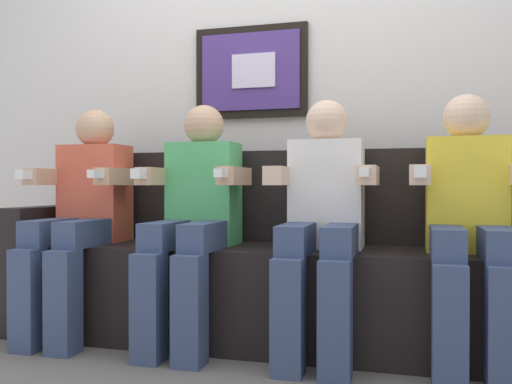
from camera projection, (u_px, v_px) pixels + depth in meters
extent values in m
plane|color=#66605B|center=(246.00, 361.00, 2.28)|extent=(6.36, 6.36, 0.00)
cube|color=silver|center=(286.00, 81.00, 3.00)|extent=(4.89, 0.05, 2.60)
cube|color=black|center=(251.00, 72.00, 3.01)|extent=(0.63, 0.03, 0.50)
cube|color=#4C337F|center=(250.00, 72.00, 3.00)|extent=(0.55, 0.02, 0.42)
cube|color=silver|center=(254.00, 71.00, 2.98)|extent=(0.24, 0.02, 0.18)
cube|color=black|center=(264.00, 294.00, 2.56)|extent=(2.21, 0.58, 0.45)
cube|color=black|center=(275.00, 196.00, 2.76)|extent=(2.21, 0.14, 0.45)
cube|color=black|center=(46.00, 266.00, 2.87)|extent=(0.14, 0.58, 0.62)
cube|color=#D8593F|center=(95.00, 193.00, 2.78)|extent=(0.32, 0.20, 0.48)
sphere|color=tan|center=(95.00, 129.00, 2.77)|extent=(0.19, 0.19, 0.19)
cube|color=#38476B|center=(56.00, 232.00, 2.61)|extent=(0.12, 0.40, 0.12)
cube|color=#38476B|center=(89.00, 232.00, 2.56)|extent=(0.12, 0.40, 0.12)
cube|color=#38476B|center=(28.00, 300.00, 2.42)|extent=(0.12, 0.12, 0.45)
cube|color=#38476B|center=(63.00, 302.00, 2.37)|extent=(0.12, 0.12, 0.45)
cube|color=tan|center=(48.00, 177.00, 2.71)|extent=(0.08, 0.28, 0.08)
cube|color=tan|center=(117.00, 177.00, 2.61)|extent=(0.08, 0.28, 0.08)
cube|color=white|center=(98.00, 174.00, 2.45)|extent=(0.04, 0.13, 0.04)
cube|color=white|center=(26.00, 174.00, 2.56)|extent=(0.04, 0.10, 0.04)
cube|color=#4CB266|center=(204.00, 194.00, 2.62)|extent=(0.32, 0.20, 0.48)
sphere|color=tan|center=(204.00, 125.00, 2.62)|extent=(0.19, 0.19, 0.19)
cube|color=#38476B|center=(169.00, 234.00, 2.45)|extent=(0.12, 0.40, 0.12)
cube|color=#38476B|center=(207.00, 235.00, 2.41)|extent=(0.12, 0.40, 0.12)
cube|color=#38476B|center=(149.00, 308.00, 2.26)|extent=(0.12, 0.12, 0.45)
cube|color=#38476B|center=(190.00, 310.00, 2.22)|extent=(0.12, 0.12, 0.45)
cube|color=tan|center=(156.00, 177.00, 2.55)|extent=(0.08, 0.28, 0.08)
cube|color=tan|center=(234.00, 176.00, 2.45)|extent=(0.08, 0.28, 0.08)
cube|color=white|center=(223.00, 173.00, 2.30)|extent=(0.04, 0.13, 0.04)
cube|color=white|center=(140.00, 174.00, 2.40)|extent=(0.04, 0.10, 0.04)
cube|color=white|center=(327.00, 194.00, 2.46)|extent=(0.32, 0.20, 0.48)
sphere|color=beige|center=(327.00, 121.00, 2.46)|extent=(0.19, 0.19, 0.19)
cube|color=#38476B|center=(298.00, 238.00, 2.30)|extent=(0.12, 0.40, 0.12)
cube|color=#38476B|center=(342.00, 239.00, 2.25)|extent=(0.12, 0.40, 0.12)
cube|color=#38476B|center=(288.00, 317.00, 2.11)|extent=(0.12, 0.12, 0.45)
cube|color=#38476B|center=(335.00, 320.00, 2.06)|extent=(0.12, 0.12, 0.45)
cube|color=beige|center=(279.00, 176.00, 2.40)|extent=(0.08, 0.28, 0.08)
cube|color=beige|center=(368.00, 176.00, 2.30)|extent=(0.08, 0.28, 0.08)
cube|color=white|center=(365.00, 172.00, 2.14)|extent=(0.04, 0.13, 0.04)
cube|color=yellow|center=(466.00, 195.00, 2.31)|extent=(0.32, 0.20, 0.48)
sphere|color=beige|center=(466.00, 117.00, 2.30)|extent=(0.19, 0.19, 0.19)
cube|color=#38476B|center=(446.00, 242.00, 2.14)|extent=(0.12, 0.40, 0.12)
cube|color=#38476B|center=(496.00, 243.00, 2.09)|extent=(0.12, 0.40, 0.12)
cube|color=#38476B|center=(450.00, 327.00, 1.95)|extent=(0.12, 0.12, 0.45)
cube|color=#38476B|center=(505.00, 331.00, 1.90)|extent=(0.12, 0.12, 0.45)
cube|color=beige|center=(419.00, 175.00, 2.24)|extent=(0.08, 0.28, 0.08)
cube|color=white|center=(420.00, 172.00, 2.09)|extent=(0.04, 0.10, 0.04)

